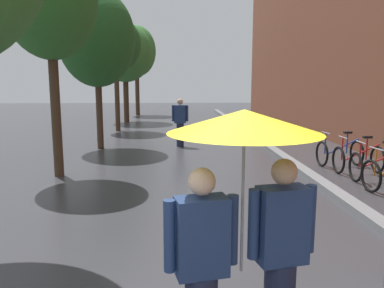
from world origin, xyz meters
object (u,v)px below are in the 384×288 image
at_px(parked_bicycle_5, 358,159).
at_px(street_tree_2, 97,39).
at_px(street_tree_3, 115,44).
at_px(parked_bicycle_6, 340,152).
at_px(parked_bicycle_4, 378,166).
at_px(street_tree_5, 136,52).
at_px(couple_under_umbrella, 243,196).
at_px(street_tree_4, 125,53).
at_px(pedestrian_walking_midground, 180,122).

bearing_deg(parked_bicycle_5, street_tree_2, 151.07).
height_order(street_tree_3, parked_bicycle_6, street_tree_3).
distance_m(parked_bicycle_4, parked_bicycle_5, 0.83).
distance_m(parked_bicycle_4, parked_bicycle_6, 1.70).
relative_size(street_tree_3, street_tree_5, 0.87).
bearing_deg(street_tree_5, street_tree_2, -89.97).
bearing_deg(couple_under_umbrella, street_tree_4, 99.75).
bearing_deg(parked_bicycle_5, parked_bicycle_6, 96.60).
height_order(street_tree_2, street_tree_3, street_tree_2).
xyz_separation_m(street_tree_2, parked_bicycle_4, (7.30, -4.83, -3.35)).
bearing_deg(parked_bicycle_4, parked_bicycle_5, 94.13).
bearing_deg(parked_bicycle_4, street_tree_4, 118.50).
bearing_deg(street_tree_4, parked_bicycle_6, -58.81).
bearing_deg(parked_bicycle_4, street_tree_2, 146.53).
bearing_deg(street_tree_5, parked_bicycle_4, -68.46).
distance_m(street_tree_3, parked_bicycle_5, 12.15).
relative_size(street_tree_4, pedestrian_walking_midground, 3.26).
distance_m(parked_bicycle_4, pedestrian_walking_midground, 6.83).
bearing_deg(parked_bicycle_6, pedestrian_walking_midground, 141.94).
xyz_separation_m(parked_bicycle_6, pedestrian_walking_midground, (-4.35, 3.41, 0.50)).
relative_size(street_tree_3, couple_under_umbrella, 2.53).
height_order(street_tree_3, parked_bicycle_4, street_tree_3).
xyz_separation_m(parked_bicycle_4, parked_bicycle_5, (-0.06, 0.82, 0.00)).
bearing_deg(street_tree_3, parked_bicycle_4, -52.82).
distance_m(street_tree_5, parked_bicycle_6, 18.71).
relative_size(street_tree_4, parked_bicycle_4, 5.10).
relative_size(parked_bicycle_5, parked_bicycle_6, 0.96).
relative_size(parked_bicycle_5, pedestrian_walking_midground, 0.63).
bearing_deg(street_tree_5, street_tree_3, -90.72).
bearing_deg(street_tree_3, street_tree_2, -88.65).
bearing_deg(parked_bicycle_4, street_tree_3, 127.18).
height_order(street_tree_4, parked_bicycle_6, street_tree_4).
height_order(street_tree_4, parked_bicycle_5, street_tree_4).
bearing_deg(pedestrian_walking_midground, parked_bicycle_5, -43.86).
xyz_separation_m(street_tree_2, street_tree_4, (-0.21, 9.01, 0.19)).
xyz_separation_m(street_tree_5, parked_bicycle_6, (7.15, -16.83, -3.98)).
height_order(street_tree_5, parked_bicycle_6, street_tree_5).
bearing_deg(street_tree_3, street_tree_5, 89.28).
height_order(street_tree_5, parked_bicycle_4, street_tree_5).
bearing_deg(street_tree_2, street_tree_3, 91.35).
height_order(street_tree_2, street_tree_5, street_tree_5).
distance_m(street_tree_2, couple_under_umbrella, 11.14).
bearing_deg(pedestrian_walking_midground, couple_under_umbrella, -88.16).
height_order(street_tree_4, pedestrian_walking_midground, street_tree_4).
xyz_separation_m(street_tree_4, pedestrian_walking_midground, (3.00, -8.73, -3.04)).
bearing_deg(street_tree_4, street_tree_3, -88.72).
relative_size(parked_bicycle_6, pedestrian_walking_midground, 0.66).
height_order(street_tree_2, parked_bicycle_6, street_tree_2).
distance_m(street_tree_2, pedestrian_walking_midground, 4.00).
height_order(street_tree_2, parked_bicycle_4, street_tree_2).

